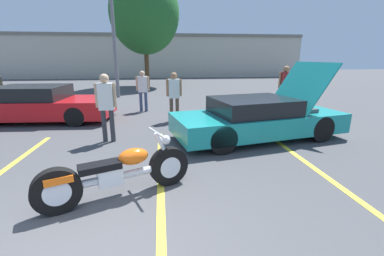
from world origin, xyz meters
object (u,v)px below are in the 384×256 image
spectator_far_lot (106,102)px  show_car_hood_open (259,118)px  parked_car_right_row (38,104)px  motorcycle (118,173)px  tree_background (144,13)px  spectator_near_motorcycle (285,85)px  spectator_midground (143,88)px  spectator_by_show_car (174,93)px  light_pole (114,13)px

spectator_far_lot → show_car_hood_open: bearing=-2.6°
show_car_hood_open → parked_car_right_row: 7.30m
motorcycle → tree_background: bearing=68.0°
tree_background → spectator_far_lot: bearing=-91.9°
spectator_near_motorcycle → spectator_far_lot: bearing=-154.1°
spectator_midground → motorcycle: bearing=-90.0°
spectator_by_show_car → motorcycle: bearing=-103.3°
tree_background → parked_car_right_row: 11.65m
motorcycle → spectator_far_lot: spectator_far_lot is taller
light_pole → tree_background: bearing=76.0°
motorcycle → show_car_hood_open: 4.23m
spectator_near_motorcycle → spectator_by_show_car: spectator_near_motorcycle is taller
tree_background → spectator_by_show_car: bearing=-82.8°
tree_background → spectator_by_show_car: tree_background is taller
light_pole → motorcycle: light_pole is taller
tree_background → show_car_hood_open: 14.24m
motorcycle → spectator_near_motorcycle: spectator_near_motorcycle is taller
tree_background → spectator_near_motorcycle: bearing=-59.8°
show_car_hood_open → spectator_by_show_car: (-2.13, 2.19, 0.42)m
tree_background → motorcycle: size_ratio=3.46×
parked_car_right_row → spectator_midground: size_ratio=3.03×
spectator_near_motorcycle → spectator_far_lot: spectator_near_motorcycle is taller
spectator_by_show_car → spectator_midground: spectator_by_show_car is taller
light_pole → spectator_by_show_car: size_ratio=4.72×
motorcycle → parked_car_right_row: 6.47m
show_car_hood_open → spectator_near_motorcycle: size_ratio=2.65×
spectator_by_show_car → spectator_midground: bearing=123.1°
tree_background → spectator_near_motorcycle: (5.76, -9.87, -3.95)m
parked_car_right_row → spectator_far_lot: size_ratio=2.81×
motorcycle → parked_car_right_row: bearing=99.6°
light_pole → spectator_near_motorcycle: light_pole is taller
spectator_midground → light_pole: bearing=110.8°
motorcycle → show_car_hood_open: bearing=16.3°
motorcycle → spectator_near_motorcycle: (5.53, 5.86, 0.68)m
light_pole → spectator_midground: light_pole is taller
motorcycle → spectator_by_show_car: 5.02m
spectator_midground → spectator_far_lot: spectator_far_lot is taller
tree_background → spectator_by_show_car: (1.38, -10.87, -4.06)m
motorcycle → spectator_by_show_car: size_ratio=1.37×
parked_car_right_row → spectator_midground: 3.67m
show_car_hood_open → spectator_far_lot: 3.98m
show_car_hood_open → motorcycle: bearing=-152.2°
light_pole → show_car_hood_open: light_pole is taller
tree_background → spectator_near_motorcycle: 12.09m
spectator_by_show_car → spectator_far_lot: size_ratio=0.94×
spectator_by_show_car → show_car_hood_open: bearing=-45.7°
spectator_midground → spectator_far_lot: (-0.67, -3.76, 0.09)m
show_car_hood_open → spectator_near_motorcycle: 3.94m
spectator_midground → spectator_far_lot: bearing=-100.1°
light_pole → spectator_midground: (1.52, -3.99, -3.30)m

